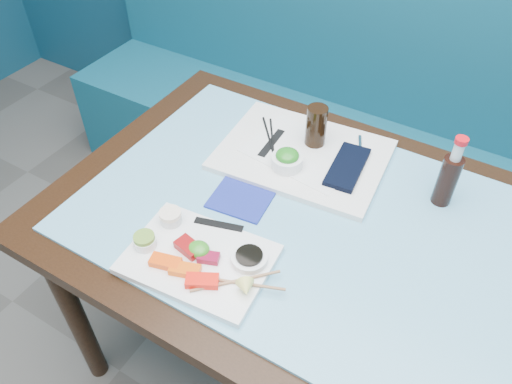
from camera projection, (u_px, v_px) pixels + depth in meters
The scene contains 34 objects.
booth_bench at pixel (405, 156), 2.01m from camera, with size 3.00×0.56×1.17m.
dining_table at pixel (322, 248), 1.29m from camera, with size 1.40×0.90×0.75m.
glass_top at pixel (325, 225), 1.23m from camera, with size 1.22×0.76×0.01m, color #66ABCC.
sashimi_plate at pixel (199, 259), 1.14m from camera, with size 0.32×0.23×0.02m, color white.
salmon_left at pixel (165, 262), 1.11m from camera, with size 0.07×0.03×0.02m, color #FF4A0A.
salmon_mid at pixel (185, 270), 1.10m from camera, with size 0.07×0.03×0.02m, color #FF590A.
salmon_right at pixel (202, 281), 1.07m from camera, with size 0.07×0.03×0.02m, color #FF180A.
tuna_left at pixel (189, 247), 1.14m from camera, with size 0.06×0.04×0.02m, color maroon.
tuna_right at pixel (209, 258), 1.12m from camera, with size 0.05×0.03×0.02m, color maroon.
seaweed_garnish at pixel (199, 249), 1.13m from camera, with size 0.05×0.05×0.03m, color #33891F.
ramekin_wasabi at pixel (145, 242), 1.15m from camera, with size 0.05×0.05×0.02m, color white.
wasabi_fill at pixel (144, 237), 1.14m from camera, with size 0.05×0.05×0.01m, color olive.
ramekin_ginger at pixel (171, 218), 1.20m from camera, with size 0.05×0.05×0.02m, color silver.
ginger_fill at pixel (170, 214), 1.19m from camera, with size 0.05×0.05×0.01m, color #F9E7CC.
soy_dish at pixel (249, 258), 1.12m from camera, with size 0.08×0.08×0.02m, color white.
soy_fill at pixel (249, 255), 1.11m from camera, with size 0.06×0.06×0.01m, color black.
lemon_wedge at pixel (246, 288), 1.05m from camera, with size 0.04×0.04×0.03m, color #FDF678.
chopstick_sleeve at pixel (219, 224), 1.20m from camera, with size 0.12×0.02×0.00m, color black.
wooden_chopstick_a at pixel (236, 281), 1.08m from camera, with size 0.01×0.01×0.20m, color #996948.
wooden_chopstick_b at pixel (240, 283), 1.08m from camera, with size 0.01×0.01×0.20m, color #996948.
serving_tray at pixel (302, 155), 1.41m from camera, with size 0.46×0.34×0.02m, color white.
paper_placemat at pixel (303, 152), 1.40m from camera, with size 0.30×0.21×0.00m, color white.
seaweed_bowl at pixel (287, 161), 1.34m from camera, with size 0.09×0.09×0.03m, color white.
seaweed_salad at pixel (287, 155), 1.33m from camera, with size 0.06×0.06×0.03m, color #20791B.
cola_glass at pixel (316, 126), 1.39m from camera, with size 0.06×0.06×0.12m, color black.
navy_pouch at pixel (347, 167), 1.34m from camera, with size 0.08×0.19×0.01m, color black.
fork at pixel (360, 146), 1.41m from camera, with size 0.01×0.01×0.09m, color silver.
black_chopstick_a at pixel (270, 142), 1.43m from camera, with size 0.01×0.01×0.24m, color black.
black_chopstick_b at pixel (273, 143), 1.42m from camera, with size 0.01×0.01×0.23m, color black.
tray_sleeve at pixel (271, 143), 1.43m from camera, with size 0.02×0.14×0.00m, color black.
cola_bottle_body at pixel (447, 181), 1.24m from camera, with size 0.05×0.05×0.14m, color black.
cola_bottle_neck at pixel (458, 151), 1.17m from camera, with size 0.03×0.03×0.05m, color silver.
cola_bottle_cap at pixel (462, 141), 1.15m from camera, with size 0.03×0.03×0.01m, color red.
blue_napkin at pixel (243, 196), 1.29m from camera, with size 0.15×0.15×0.01m, color navy.
Camera 1 is at (0.28, 0.65, 1.67)m, focal length 35.00 mm.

